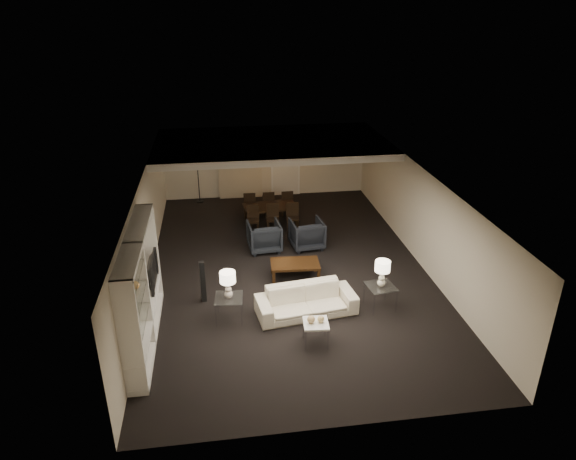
% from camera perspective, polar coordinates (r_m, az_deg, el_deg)
% --- Properties ---
extents(floor, '(11.00, 11.00, 0.00)m').
position_cam_1_polar(floor, '(13.44, -0.00, -4.27)').
color(floor, black).
rests_on(floor, ground).
extents(ceiling, '(7.00, 11.00, 0.02)m').
position_cam_1_polar(ceiling, '(12.43, -0.00, 5.88)').
color(ceiling, silver).
rests_on(ceiling, ground).
extents(wall_back, '(7.00, 0.02, 2.50)m').
position_cam_1_polar(wall_back, '(18.02, -2.52, 7.63)').
color(wall_back, beige).
rests_on(wall_back, ground).
extents(wall_front, '(7.00, 0.02, 2.50)m').
position_cam_1_polar(wall_front, '(8.25, 5.66, -14.89)').
color(wall_front, beige).
rests_on(wall_front, ground).
extents(wall_left, '(0.02, 11.00, 2.50)m').
position_cam_1_polar(wall_left, '(12.90, -15.57, -0.31)').
color(wall_left, beige).
rests_on(wall_left, ground).
extents(wall_right, '(0.02, 11.00, 2.50)m').
position_cam_1_polar(wall_right, '(13.79, 14.56, 1.43)').
color(wall_right, beige).
rests_on(wall_right, ground).
extents(ceiling_soffit, '(7.00, 4.00, 0.20)m').
position_cam_1_polar(ceiling_soffit, '(15.79, -1.84, 9.55)').
color(ceiling_soffit, silver).
rests_on(ceiling_soffit, ceiling).
extents(curtains, '(1.50, 0.12, 2.40)m').
position_cam_1_polar(curtains, '(17.89, -5.38, 7.26)').
color(curtains, beige).
rests_on(curtains, wall_back).
extents(door, '(0.90, 0.05, 2.10)m').
position_cam_1_polar(door, '(18.13, -0.28, 7.10)').
color(door, silver).
rests_on(door, wall_back).
extents(painting, '(0.95, 0.04, 0.65)m').
position_cam_1_polar(painting, '(18.21, 4.14, 8.76)').
color(painting, '#142D38').
rests_on(painting, wall_back).
extents(media_unit, '(0.38, 3.40, 2.35)m').
position_cam_1_polar(media_unit, '(10.62, -15.98, -6.46)').
color(media_unit, white).
rests_on(media_unit, wall_left).
extents(pendant_light, '(0.52, 0.52, 0.24)m').
position_cam_1_polar(pendant_light, '(15.95, -0.74, 7.92)').
color(pendant_light, '#D8591E').
rests_on(pendant_light, ceiling_soffit).
extents(sofa, '(2.29, 1.14, 0.64)m').
position_cam_1_polar(sofa, '(11.48, 2.03, -7.88)').
color(sofa, beige).
rests_on(sofa, floor).
extents(coffee_table, '(1.24, 0.77, 0.43)m').
position_cam_1_polar(coffee_table, '(12.89, 0.78, -4.51)').
color(coffee_table, black).
rests_on(coffee_table, floor).
extents(armchair_left, '(0.95, 0.97, 0.82)m').
position_cam_1_polar(armchair_left, '(14.24, -2.66, -0.71)').
color(armchair_left, black).
rests_on(armchair_left, floor).
extents(armchair_right, '(0.97, 0.99, 0.82)m').
position_cam_1_polar(armchair_right, '(14.39, 2.09, -0.42)').
color(armchair_right, black).
rests_on(armchair_right, floor).
extents(side_table_left, '(0.65, 0.65, 0.56)m').
position_cam_1_polar(side_table_left, '(11.37, -6.54, -8.66)').
color(side_table_left, white).
rests_on(side_table_left, floor).
extents(side_table_right, '(0.68, 0.68, 0.56)m').
position_cam_1_polar(side_table_right, '(11.89, 10.19, -7.30)').
color(side_table_right, white).
rests_on(side_table_right, floor).
extents(table_lamp_left, '(0.34, 0.34, 0.62)m').
position_cam_1_polar(table_lamp_left, '(11.06, -6.68, -6.08)').
color(table_lamp_left, beige).
rests_on(table_lamp_left, side_table_left).
extents(table_lamp_right, '(0.34, 0.34, 0.62)m').
position_cam_1_polar(table_lamp_right, '(11.59, 10.40, -4.80)').
color(table_lamp_right, white).
rests_on(table_lamp_right, side_table_right).
extents(marble_table, '(0.54, 0.54, 0.50)m').
position_cam_1_polar(marble_table, '(10.63, 3.08, -11.33)').
color(marble_table, white).
rests_on(marble_table, floor).
extents(gold_gourd_a, '(0.16, 0.16, 0.16)m').
position_cam_1_polar(gold_gourd_a, '(10.42, 2.58, -9.91)').
color(gold_gourd_a, tan).
rests_on(gold_gourd_a, marble_table).
extents(gold_gourd_b, '(0.14, 0.14, 0.14)m').
position_cam_1_polar(gold_gourd_b, '(10.46, 3.67, -9.85)').
color(gold_gourd_b, tan).
rests_on(gold_gourd_b, marble_table).
extents(television, '(1.10, 0.14, 0.63)m').
position_cam_1_polar(television, '(11.50, -15.24, -4.48)').
color(television, black).
rests_on(television, media_unit).
extents(vase_blue, '(0.15, 0.15, 0.16)m').
position_cam_1_polar(vase_blue, '(9.71, -16.68, -9.96)').
color(vase_blue, '#254CA2').
rests_on(vase_blue, media_unit).
extents(vase_amber, '(0.17, 0.17, 0.18)m').
position_cam_1_polar(vase_amber, '(9.89, -16.67, -5.80)').
color(vase_amber, '#C08640').
rests_on(vase_amber, media_unit).
extents(floor_speaker, '(0.12, 0.12, 1.02)m').
position_cam_1_polar(floor_speaker, '(11.98, -9.44, -5.68)').
color(floor_speaker, black).
rests_on(floor_speaker, floor).
extents(dining_table, '(1.71, 1.08, 0.57)m').
position_cam_1_polar(dining_table, '(15.99, -1.96, 1.73)').
color(dining_table, black).
rests_on(dining_table, floor).
extents(chair_nl, '(0.44, 0.44, 0.84)m').
position_cam_1_polar(chair_nl, '(15.29, -3.93, 1.15)').
color(chair_nl, black).
rests_on(chair_nl, floor).
extents(chair_nm, '(0.42, 0.42, 0.84)m').
position_cam_1_polar(chair_nm, '(15.34, -1.70, 1.28)').
color(chair_nm, black).
rests_on(chair_nm, floor).
extents(chair_nr, '(0.43, 0.43, 0.84)m').
position_cam_1_polar(chair_nr, '(15.42, 0.52, 1.40)').
color(chair_nr, black).
rests_on(chair_nr, floor).
extents(chair_fl, '(0.40, 0.40, 0.84)m').
position_cam_1_polar(chair_fl, '(16.49, -4.30, 2.92)').
color(chair_fl, black).
rests_on(chair_fl, floor).
extents(chair_fm, '(0.40, 0.40, 0.84)m').
position_cam_1_polar(chair_fm, '(16.54, -2.22, 3.03)').
color(chair_fm, black).
rests_on(chair_fm, floor).
extents(chair_fr, '(0.40, 0.40, 0.84)m').
position_cam_1_polar(chair_fr, '(16.61, -0.16, 3.14)').
color(chair_fr, black).
rests_on(chair_fr, floor).
extents(floor_lamp, '(0.34, 0.34, 1.82)m').
position_cam_1_polar(floor_lamp, '(17.77, -9.96, 5.89)').
color(floor_lamp, black).
rests_on(floor_lamp, floor).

